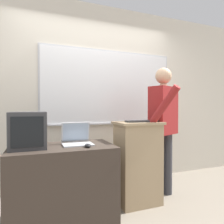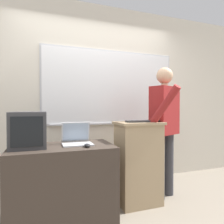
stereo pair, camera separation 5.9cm
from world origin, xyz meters
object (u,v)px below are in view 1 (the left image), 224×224
Objects in this scene: lectern_podium at (138,162)px; computer_mouse_by_keyboard at (156,120)px; wireless_keyboard at (141,121)px; crt_monitor at (28,130)px; person_presenter at (164,123)px; computer_mouse_by_laptop at (88,146)px; laptop at (77,138)px; side_desk at (63,184)px.

lectern_podium is 9.91× the size of computer_mouse_by_keyboard.
crt_monitor reaches higher than wireless_keyboard.
person_presenter is 1.13m from computer_mouse_by_laptop.
computer_mouse_by_keyboard reaches higher than wireless_keyboard.
wireless_keyboard is at bearing -67.68° from lectern_podium.
wireless_keyboard is 0.20m from computer_mouse_by_keyboard.
lectern_podium is at bearing 2.78° from laptop.
lectern_podium is at bearing 20.07° from computer_mouse_by_laptop.
computer_mouse_by_keyboard reaches higher than laptop.
laptop reaches higher than side_desk.
side_desk is 2.33× the size of crt_monitor.
computer_mouse_by_keyboard reaches higher than computer_mouse_by_laptop.
wireless_keyboard is (0.02, -0.05, 0.50)m from lectern_podium.
computer_mouse_by_keyboard is at bearing -4.32° from wireless_keyboard.
side_desk is 0.65m from crt_monitor.
computer_mouse_by_laptop is 0.95m from computer_mouse_by_keyboard.
laptop is (-1.15, -0.07, -0.13)m from person_presenter.
side_desk is at bearing -174.27° from lectern_podium.
crt_monitor is at bearing 170.18° from side_desk.
wireless_keyboard is (0.77, -0.01, 0.16)m from laptop.
lectern_podium reaches higher than computer_mouse_by_laptop.
person_presenter is 0.39m from wireless_keyboard.
person_presenter reaches higher than laptop.
wireless_keyboard reaches higher than lectern_podium.
wireless_keyboard reaches higher than side_desk.
side_desk is 10.33× the size of computer_mouse_by_keyboard.
computer_mouse_by_laptop is (-0.70, -0.20, -0.21)m from wireless_keyboard.
crt_monitor is (-1.25, 0.02, -0.05)m from wireless_keyboard.
side_desk is at bearing 144.85° from computer_mouse_by_laptop.
person_presenter reaches higher than crt_monitor.
person_presenter reaches higher than wireless_keyboard.
side_desk is (-0.91, -0.09, -0.11)m from lectern_podium.
lectern_podium is at bearing 112.32° from wireless_keyboard.
computer_mouse_by_laptop is at bearing -164.26° from wireless_keyboard.
wireless_keyboard is 0.76m from computer_mouse_by_laptop.
computer_mouse_by_laptop reaches higher than side_desk.
computer_mouse_by_laptop is (0.22, -0.16, 0.40)m from side_desk.
side_desk is at bearing -178.73° from computer_mouse_by_keyboard.
crt_monitor is at bearing 158.27° from person_presenter.
person_presenter is 16.84× the size of computer_mouse_by_laptop.
person_presenter is at bearing 5.33° from lectern_podium.
laptop reaches higher than lectern_podium.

